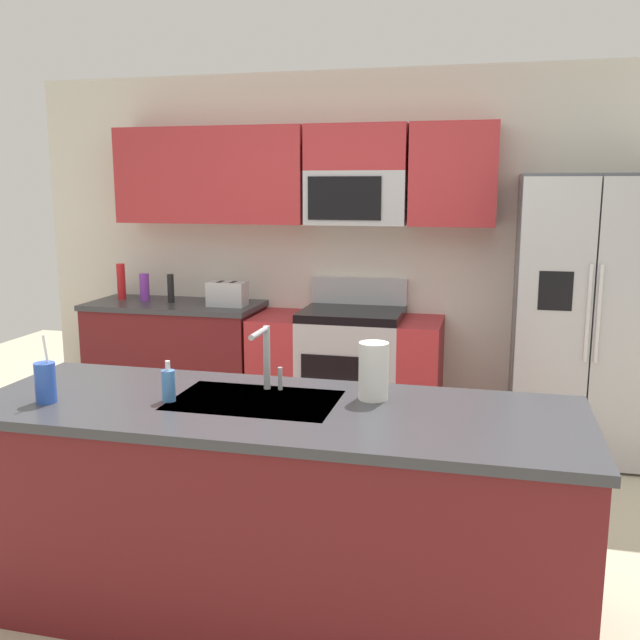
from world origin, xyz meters
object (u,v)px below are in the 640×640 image
at_px(refrigerator, 585,318).
at_px(bottle_red, 121,282).
at_px(soap_dispenser, 168,385).
at_px(paper_towel_roll, 374,371).
at_px(pepper_mill, 171,288).
at_px(toaster, 227,294).
at_px(range_oven, 347,371).
at_px(bottle_purple, 145,287).
at_px(drink_cup_blue, 45,382).
at_px(sink_faucet, 266,353).

bearing_deg(refrigerator, bottle_red, 177.99).
relative_size(soap_dispenser, paper_towel_roll, 0.71).
xyz_separation_m(refrigerator, bottle_red, (-3.42, 0.12, 0.11)).
distance_m(pepper_mill, paper_towel_roll, 2.83).
bearing_deg(refrigerator, soap_dispenser, -129.90).
distance_m(refrigerator, paper_towel_roll, 2.29).
height_order(toaster, soap_dispenser, toaster).
distance_m(range_oven, bottle_red, 1.91).
bearing_deg(range_oven, toaster, -176.64).
bearing_deg(bottle_purple, bottle_red, 173.73).
height_order(toaster, pepper_mill, pepper_mill).
bearing_deg(pepper_mill, bottle_red, 173.52).
xyz_separation_m(bottle_red, bottle_purple, (0.21, -0.02, -0.03)).
relative_size(range_oven, soap_dispenser, 8.00).
bearing_deg(pepper_mill, bottle_purple, 173.33).
bearing_deg(drink_cup_blue, sink_faucet, 24.31).
xyz_separation_m(range_oven, pepper_mill, (-1.37, -0.00, 0.57)).
relative_size(range_oven, drink_cup_blue, 4.75).
bearing_deg(sink_faucet, drink_cup_blue, -155.69).
distance_m(bottle_red, sink_faucet, 2.84).
relative_size(bottle_red, sink_faucet, 0.99).
bearing_deg(toaster, drink_cup_blue, -86.73).
bearing_deg(bottle_purple, toaster, -6.21).
xyz_separation_m(sink_faucet, drink_cup_blue, (-0.82, -0.37, -0.08)).
bearing_deg(toaster, pepper_mill, 174.01).
relative_size(refrigerator, bottle_purple, 8.76).
relative_size(sink_faucet, drink_cup_blue, 0.98).
distance_m(drink_cup_blue, paper_towel_roll, 1.34).
bearing_deg(sink_faucet, bottle_purple, 128.36).
relative_size(toaster, paper_towel_roll, 1.17).
height_order(toaster, bottle_red, bottle_red).
bearing_deg(soap_dispenser, bottle_purple, 119.45).
height_order(bottle_purple, drink_cup_blue, drink_cup_blue).
bearing_deg(range_oven, bottle_red, 178.49).
bearing_deg(bottle_red, pepper_mill, -6.48).
distance_m(range_oven, toaster, 1.05).
height_order(range_oven, soap_dispenser, range_oven).
relative_size(refrigerator, drink_cup_blue, 6.46).
relative_size(pepper_mill, bottle_red, 0.77).
bearing_deg(drink_cup_blue, toaster, 93.27).
xyz_separation_m(pepper_mill, bottle_purple, (-0.23, 0.03, -0.00)).
height_order(bottle_red, soap_dispenser, bottle_red).
distance_m(pepper_mill, bottle_purple, 0.23).
height_order(soap_dispenser, paper_towel_roll, paper_towel_roll).
bearing_deg(drink_cup_blue, bottle_red, 112.86).
xyz_separation_m(range_oven, bottle_purple, (-1.60, 0.02, 0.56)).
xyz_separation_m(pepper_mill, sink_faucet, (1.44, -2.08, 0.06)).
height_order(refrigerator, pepper_mill, refrigerator).
relative_size(drink_cup_blue, paper_towel_roll, 1.19).
bearing_deg(bottle_purple, range_oven, -0.88).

